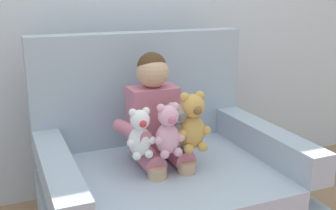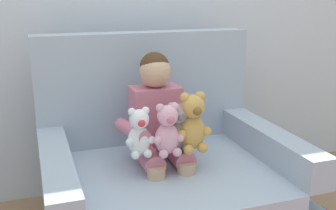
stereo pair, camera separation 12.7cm
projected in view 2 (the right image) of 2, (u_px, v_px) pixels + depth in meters
The scene contains 6 objects.
armchair at pixel (165, 182), 2.21m from camera, with size 1.27×1.01×1.10m.
seated_child at pixel (159, 123), 2.15m from camera, with size 0.45×0.39×0.82m.
plush_grey at pixel (178, 128), 2.03m from camera, with size 0.15×0.12×0.25m.
plush_white at pixel (139, 134), 1.96m from camera, with size 0.15×0.12×0.25m.
plush_honey at pixel (193, 124), 2.02m from camera, with size 0.18×0.15×0.30m.
plush_pink at pixel (168, 131), 1.97m from camera, with size 0.16×0.13×0.26m.
Camera 2 is at (-0.64, -1.85, 1.32)m, focal length 43.56 mm.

